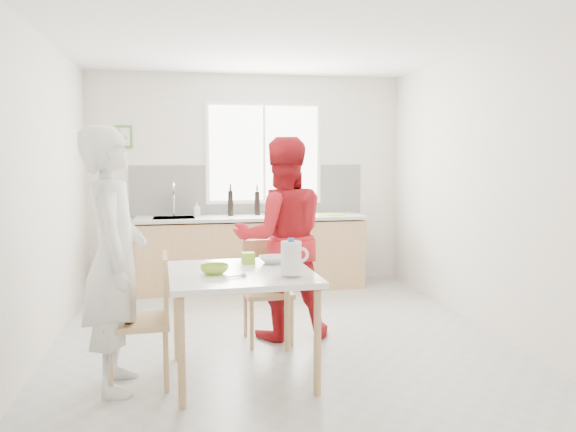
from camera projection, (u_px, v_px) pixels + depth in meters
name	position (u px, v px, depth m)	size (l,w,h in m)	color
ground	(277.00, 337.00, 5.19)	(4.50, 4.50, 0.00)	#B7B7B2
room_shell	(277.00, 158.00, 5.02)	(4.50, 4.50, 4.50)	silver
window	(264.00, 153.00, 7.23)	(1.50, 0.06, 1.30)	white
backsplash	(249.00, 190.00, 7.25)	(3.00, 0.02, 0.65)	white
picture_frame	(123.00, 137.00, 6.89)	(0.22, 0.03, 0.28)	#4A823B
kitchen_counter	(252.00, 256.00, 7.05)	(2.84, 0.64, 1.37)	tan
dining_table	(241.00, 282.00, 4.19)	(1.10, 1.10, 0.81)	white
chair_left	(148.00, 314.00, 4.06)	(0.46, 0.46, 0.96)	tan
chair_far	(266.00, 286.00, 5.09)	(0.43, 0.43, 0.90)	tan
person_white	(114.00, 259.00, 3.97)	(0.68, 0.45, 1.88)	white
person_red	(282.00, 238.00, 5.12)	(0.89, 0.70, 1.84)	red
bowl_green	(214.00, 269.00, 4.09)	(0.21, 0.21, 0.07)	#90BC2B
bowl_white	(273.00, 260.00, 4.49)	(0.23, 0.23, 0.06)	silver
milk_jug	(292.00, 257.00, 3.97)	(0.20, 0.15, 0.26)	white
green_box	(248.00, 258.00, 4.47)	(0.10, 0.10, 0.09)	#92CB2F
spoon	(234.00, 276.00, 3.95)	(0.01, 0.01, 0.16)	#A5A5AA
cutting_board	(329.00, 215.00, 7.11)	(0.35, 0.25, 0.01)	#A3C62D
wine_bottle_a	(231.00, 203.00, 7.00)	(0.07, 0.07, 0.32)	black
wine_bottle_b	(257.00, 203.00, 7.09)	(0.07, 0.07, 0.30)	black
jar_amber	(270.00, 209.00, 7.07)	(0.06, 0.06, 0.16)	brown
soap_bottle	(197.00, 209.00, 6.97)	(0.08, 0.08, 0.18)	#999999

